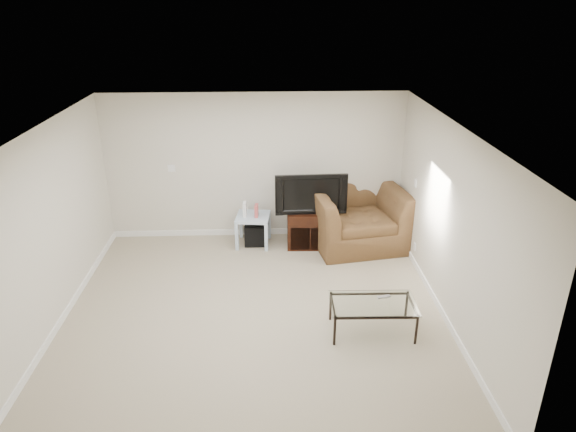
{
  "coord_description": "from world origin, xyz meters",
  "views": [
    {
      "loc": [
        0.21,
        -5.78,
        3.92
      ],
      "look_at": [
        0.5,
        1.2,
        0.9
      ],
      "focal_mm": 32.0,
      "sensor_mm": 36.0,
      "label": 1
    }
  ],
  "objects_px": {
    "subwoofer": "(255,233)",
    "recliner": "(358,208)",
    "television": "(310,192)",
    "tv_stand": "(310,228)",
    "coffee_table": "(372,317)",
    "side_table": "(253,230)"
  },
  "relations": [
    {
      "from": "television",
      "to": "recliner",
      "type": "height_order",
      "value": "recliner"
    },
    {
      "from": "television",
      "to": "coffee_table",
      "type": "bearing_deg",
      "value": -78.71
    },
    {
      "from": "tv_stand",
      "to": "television",
      "type": "distance_m",
      "value": 0.65
    },
    {
      "from": "recliner",
      "to": "television",
      "type": "bearing_deg",
      "value": 172.58
    },
    {
      "from": "television",
      "to": "recliner",
      "type": "relative_size",
      "value": 0.72
    },
    {
      "from": "side_table",
      "to": "subwoofer",
      "type": "height_order",
      "value": "side_table"
    },
    {
      "from": "television",
      "to": "subwoofer",
      "type": "height_order",
      "value": "television"
    },
    {
      "from": "television",
      "to": "subwoofer",
      "type": "xyz_separation_m",
      "value": [
        -0.91,
        0.11,
        -0.78
      ]
    },
    {
      "from": "television",
      "to": "side_table",
      "type": "height_order",
      "value": "television"
    },
    {
      "from": "recliner",
      "to": "subwoofer",
      "type": "bearing_deg",
      "value": 167.65
    },
    {
      "from": "subwoofer",
      "to": "recliner",
      "type": "height_order",
      "value": "recliner"
    },
    {
      "from": "tv_stand",
      "to": "television",
      "type": "height_order",
      "value": "television"
    },
    {
      "from": "television",
      "to": "recliner",
      "type": "bearing_deg",
      "value": 0.17
    },
    {
      "from": "tv_stand",
      "to": "recliner",
      "type": "height_order",
      "value": "recliner"
    },
    {
      "from": "tv_stand",
      "to": "coffee_table",
      "type": "bearing_deg",
      "value": -75.51
    },
    {
      "from": "television",
      "to": "side_table",
      "type": "bearing_deg",
      "value": 172.3
    },
    {
      "from": "tv_stand",
      "to": "subwoofer",
      "type": "height_order",
      "value": "tv_stand"
    },
    {
      "from": "television",
      "to": "recliner",
      "type": "xyz_separation_m",
      "value": [
        0.8,
        0.03,
        -0.31
      ]
    },
    {
      "from": "tv_stand",
      "to": "recliner",
      "type": "bearing_deg",
      "value": 1.29
    },
    {
      "from": "recliner",
      "to": "coffee_table",
      "type": "height_order",
      "value": "recliner"
    },
    {
      "from": "side_table",
      "to": "tv_stand",
      "type": "bearing_deg",
      "value": -3.73
    },
    {
      "from": "television",
      "to": "recliner",
      "type": "distance_m",
      "value": 0.85
    }
  ]
}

